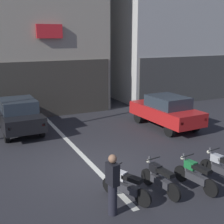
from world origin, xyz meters
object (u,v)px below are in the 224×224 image
motorcycle_silver_row_right_mid (221,167)px  car_black_crossing_near (18,114)px  motorcycle_green_row_centre (195,174)px  person_by_motorcycles (113,184)px  motorcycle_white_row_leftmost (125,185)px  motorcycle_black_row_left_mid (160,178)px  car_red_parked_kerbside (166,110)px

motorcycle_silver_row_right_mid → car_black_crossing_near: bearing=122.1°
motorcycle_green_row_centre → person_by_motorcycles: (-2.86, -0.17, 0.40)m
car_black_crossing_near → motorcycle_white_row_leftmost: (1.72, -7.75, -0.43)m
motorcycle_silver_row_right_mid → motorcycle_green_row_centre: bearing=-178.1°
motorcycle_black_row_left_mid → motorcycle_silver_row_right_mid: (2.22, -0.23, 0.00)m
car_black_crossing_near → car_red_parked_kerbside: size_ratio=0.99×
motorcycle_white_row_leftmost → motorcycle_green_row_centre: bearing=-8.3°
motorcycle_green_row_centre → motorcycle_silver_row_right_mid: bearing=1.9°
car_black_crossing_near → motorcycle_white_row_leftmost: 7.95m
motorcycle_green_row_centre → car_black_crossing_near: bearing=116.0°
motorcycle_white_row_leftmost → car_black_crossing_near: bearing=102.5°
motorcycle_white_row_leftmost → motorcycle_black_row_left_mid: same height
motorcycle_silver_row_right_mid → person_by_motorcycles: person_by_motorcycles is taller
car_red_parked_kerbside → motorcycle_green_row_centre: bearing=-117.5°
motorcycle_green_row_centre → motorcycle_silver_row_right_mid: same height
motorcycle_black_row_left_mid → motorcycle_silver_row_right_mid: 2.23m
car_black_crossing_near → motorcycle_black_row_left_mid: (2.83, -7.81, -0.43)m
motorcycle_green_row_centre → motorcycle_silver_row_right_mid: 1.11m
car_red_parked_kerbside → motorcycle_green_row_centre: (-2.94, -5.64, -0.43)m
car_red_parked_kerbside → motorcycle_black_row_left_mid: 6.74m
motorcycle_silver_row_right_mid → person_by_motorcycles: bearing=-177.0°
motorcycle_black_row_left_mid → person_by_motorcycles: 1.85m
motorcycle_black_row_left_mid → motorcycle_green_row_centre: size_ratio=1.00×
car_red_parked_kerbside → motorcycle_silver_row_right_mid: (-1.83, -5.60, -0.43)m
car_red_parked_kerbside → motorcycle_white_row_leftmost: (-5.16, -5.31, -0.43)m
car_red_parked_kerbside → motorcycle_green_row_centre: 6.37m
motorcycle_silver_row_right_mid → person_by_motorcycles: (-3.97, -0.21, 0.40)m
car_black_crossing_near → motorcycle_black_row_left_mid: car_black_crossing_near is taller
motorcycle_silver_row_right_mid → motorcycle_white_row_leftmost: bearing=175.0°
car_black_crossing_near → motorcycle_black_row_left_mid: bearing=-70.1°
car_black_crossing_near → motorcycle_silver_row_right_mid: 9.50m
motorcycle_white_row_leftmost → motorcycle_green_row_centre: 2.24m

